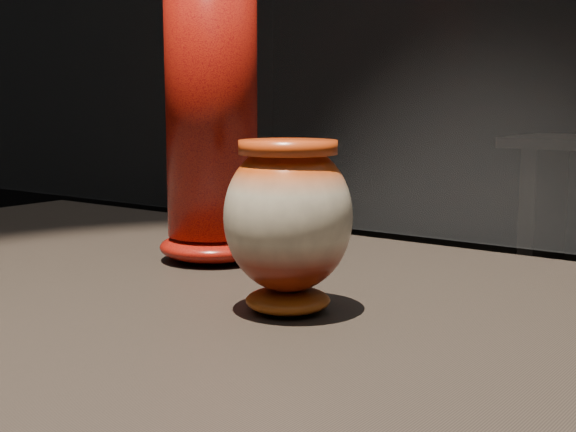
{
  "coord_description": "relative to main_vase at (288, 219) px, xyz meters",
  "views": [
    {
      "loc": [
        0.28,
        -0.59,
        1.1
      ],
      "look_at": [
        -0.16,
        0.0,
        0.99
      ],
      "focal_mm": 50.0,
      "sensor_mm": 36.0,
      "label": 1
    }
  ],
  "objects": [
    {
      "name": "tall_vase",
      "position": [
        -0.22,
        0.14,
        0.12
      ],
      "size": [
        0.14,
        0.14,
        0.42
      ],
      "rotation": [
        0.0,
        0.0,
        0.05
      ],
      "color": "#A61C0B",
      "rests_on": "display_plinth"
    },
    {
      "name": "main_vase",
      "position": [
        0.0,
        0.0,
        0.0
      ],
      "size": [
        0.14,
        0.14,
        0.16
      ],
      "rotation": [
        0.0,
        0.0,
        0.16
      ],
      "color": "maroon",
      "rests_on": "display_plinth"
    }
  ]
}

